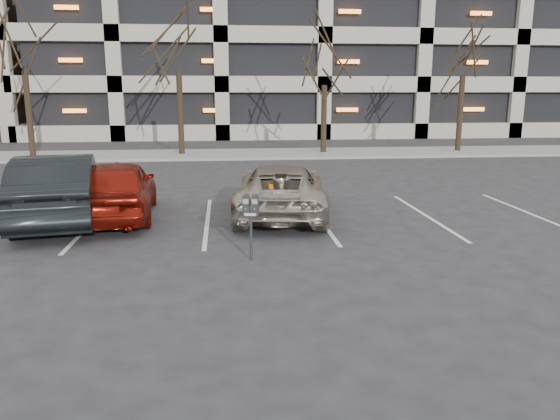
{
  "coord_description": "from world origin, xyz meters",
  "views": [
    {
      "loc": [
        -0.95,
        -10.94,
        3.19
      ],
      "look_at": [
        0.01,
        -1.55,
        1.1
      ],
      "focal_mm": 35.0,
      "sensor_mm": 36.0,
      "label": 1
    }
  ],
  "objects_px": {
    "car_red": "(117,189)",
    "tree_c": "(325,41)",
    "tree_b": "(177,17)",
    "parking_meter": "(251,211)",
    "suv_silver": "(281,190)",
    "tree_d": "(466,27)",
    "car_dark": "(58,188)",
    "tree_a": "(19,16)"
  },
  "relations": [
    {
      "from": "suv_silver",
      "to": "tree_d",
      "type": "bearing_deg",
      "value": -121.81
    },
    {
      "from": "tree_d",
      "to": "suv_silver",
      "type": "bearing_deg",
      "value": -128.44
    },
    {
      "from": "parking_meter",
      "to": "car_red",
      "type": "relative_size",
      "value": 0.28
    },
    {
      "from": "suv_silver",
      "to": "parking_meter",
      "type": "bearing_deg",
      "value": 82.04
    },
    {
      "from": "tree_c",
      "to": "parking_meter",
      "type": "relative_size",
      "value": 6.03
    },
    {
      "from": "tree_c",
      "to": "car_red",
      "type": "height_order",
      "value": "tree_c"
    },
    {
      "from": "tree_c",
      "to": "car_red",
      "type": "distance_m",
      "value": 15.91
    },
    {
      "from": "tree_b",
      "to": "tree_c",
      "type": "height_order",
      "value": "tree_b"
    },
    {
      "from": "suv_silver",
      "to": "car_dark",
      "type": "distance_m",
      "value": 5.48
    },
    {
      "from": "car_red",
      "to": "tree_c",
      "type": "bearing_deg",
      "value": -124.21
    },
    {
      "from": "tree_d",
      "to": "parking_meter",
      "type": "bearing_deg",
      "value": -124.12
    },
    {
      "from": "tree_b",
      "to": "parking_meter",
      "type": "relative_size",
      "value": 7.15
    },
    {
      "from": "suv_silver",
      "to": "car_dark",
      "type": "height_order",
      "value": "car_dark"
    },
    {
      "from": "tree_d",
      "to": "car_dark",
      "type": "distance_m",
      "value": 21.52
    },
    {
      "from": "car_dark",
      "to": "tree_a",
      "type": "bearing_deg",
      "value": -79.6
    },
    {
      "from": "car_red",
      "to": "tree_a",
      "type": "bearing_deg",
      "value": -68.21
    },
    {
      "from": "tree_b",
      "to": "car_dark",
      "type": "bearing_deg",
      "value": -98.47
    },
    {
      "from": "tree_d",
      "to": "car_red",
      "type": "bearing_deg",
      "value": -138.09
    },
    {
      "from": "tree_b",
      "to": "parking_meter",
      "type": "height_order",
      "value": "tree_b"
    },
    {
      "from": "tree_a",
      "to": "parking_meter",
      "type": "distance_m",
      "value": 20.19
    },
    {
      "from": "tree_b",
      "to": "suv_silver",
      "type": "relative_size",
      "value": 1.79
    },
    {
      "from": "parking_meter",
      "to": "car_red",
      "type": "bearing_deg",
      "value": 141.76
    },
    {
      "from": "car_red",
      "to": "car_dark",
      "type": "bearing_deg",
      "value": 6.14
    },
    {
      "from": "tree_c",
      "to": "parking_meter",
      "type": "height_order",
      "value": "tree_c"
    },
    {
      "from": "tree_b",
      "to": "parking_meter",
      "type": "distance_m",
      "value": 17.99
    },
    {
      "from": "tree_b",
      "to": "tree_c",
      "type": "distance_m",
      "value": 7.07
    },
    {
      "from": "tree_c",
      "to": "suv_silver",
      "type": "bearing_deg",
      "value": -104.87
    },
    {
      "from": "suv_silver",
      "to": "car_dark",
      "type": "xyz_separation_m",
      "value": [
        -5.47,
        -0.13,
        0.17
      ]
    },
    {
      "from": "suv_silver",
      "to": "tree_c",
      "type": "bearing_deg",
      "value": -98.24
    },
    {
      "from": "tree_a",
      "to": "tree_c",
      "type": "xyz_separation_m",
      "value": [
        14.0,
        0.0,
        -0.97
      ]
    },
    {
      "from": "tree_b",
      "to": "car_dark",
      "type": "relative_size",
      "value": 1.77
    },
    {
      "from": "tree_d",
      "to": "car_dark",
      "type": "bearing_deg",
      "value": -140.08
    },
    {
      "from": "parking_meter",
      "to": "car_dark",
      "type": "height_order",
      "value": "car_dark"
    },
    {
      "from": "tree_a",
      "to": "car_dark",
      "type": "relative_size",
      "value": 1.76
    },
    {
      "from": "tree_d",
      "to": "car_dark",
      "type": "relative_size",
      "value": 1.69
    },
    {
      "from": "car_red",
      "to": "car_dark",
      "type": "relative_size",
      "value": 0.88
    },
    {
      "from": "parking_meter",
      "to": "suv_silver",
      "type": "relative_size",
      "value": 0.25
    },
    {
      "from": "tree_a",
      "to": "car_red",
      "type": "distance_m",
      "value": 15.66
    },
    {
      "from": "tree_b",
      "to": "suv_silver",
      "type": "bearing_deg",
      "value": -75.29
    },
    {
      "from": "tree_a",
      "to": "tree_b",
      "type": "height_order",
      "value": "tree_b"
    },
    {
      "from": "tree_c",
      "to": "car_dark",
      "type": "height_order",
      "value": "tree_c"
    },
    {
      "from": "tree_d",
      "to": "parking_meter",
      "type": "relative_size",
      "value": 6.81
    }
  ]
}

